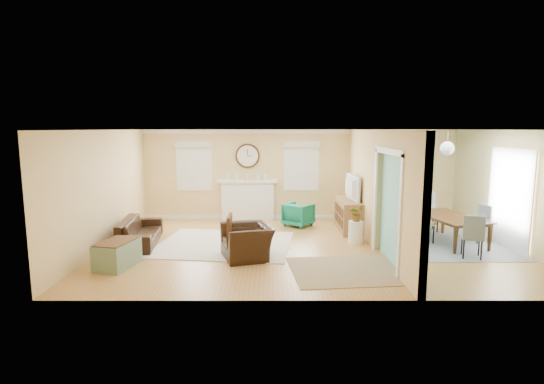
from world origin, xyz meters
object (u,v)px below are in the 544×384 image
(eames_chair, at_px, (247,242))
(credenza, at_px, (349,215))
(green_chair, at_px, (298,214))
(dining_table, at_px, (450,229))
(sofa, at_px, (140,231))

(eames_chair, height_order, credenza, credenza)
(green_chair, bearing_deg, eames_chair, 103.14)
(credenza, bearing_deg, dining_table, -30.78)
(sofa, bearing_deg, dining_table, -96.25)
(eames_chair, distance_m, green_chair, 3.13)
(sofa, height_order, eames_chair, eames_chair)
(credenza, xyz_separation_m, dining_table, (2.12, -1.27, -0.08))
(green_chair, bearing_deg, credenza, -163.79)
(green_chair, height_order, dining_table, dining_table)
(sofa, distance_m, green_chair, 4.17)
(eames_chair, xyz_separation_m, green_chair, (1.23, 2.88, -0.02))
(eames_chair, bearing_deg, green_chair, 139.44)
(green_chair, xyz_separation_m, credenza, (1.28, -0.47, 0.08))
(eames_chair, height_order, green_chair, eames_chair)
(dining_table, bearing_deg, eames_chair, 91.26)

